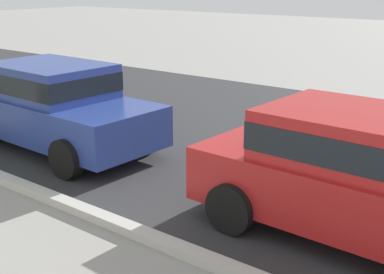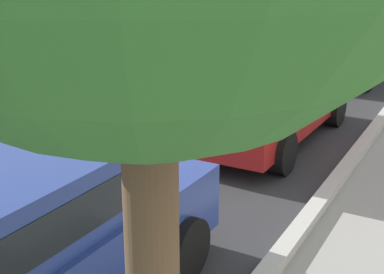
# 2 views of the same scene
# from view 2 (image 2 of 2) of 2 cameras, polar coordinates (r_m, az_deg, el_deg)

# --- Properties ---
(parked_car_blue) EXTENTS (4.14, 2.00, 1.56)m
(parked_car_blue) POSITION_cam_2_polar(r_m,az_deg,el_deg) (4.99, -17.60, -9.83)
(parked_car_blue) COLOR navy
(parked_car_blue) RESTS_ON ground
(parked_car_red) EXTENTS (4.14, 2.00, 1.56)m
(parked_car_red) POSITION_cam_2_polar(r_m,az_deg,el_deg) (9.57, 7.19, 4.52)
(parked_car_red) COLOR #B21E1E
(parked_car_red) RESTS_ON ground
(parked_car_green) EXTENTS (4.14, 2.00, 1.56)m
(parked_car_green) POSITION_cam_2_polar(r_m,az_deg,el_deg) (14.85, 15.15, 9.05)
(parked_car_green) COLOR #236638
(parked_car_green) RESTS_ON ground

